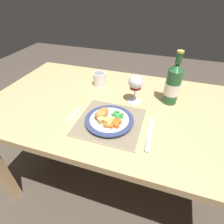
{
  "coord_description": "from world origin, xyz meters",
  "views": [
    {
      "loc": [
        0.19,
        -0.76,
        1.29
      ],
      "look_at": [
        -0.01,
        -0.12,
        0.78
      ],
      "focal_mm": 28.0,
      "sensor_mm": 36.0,
      "label": 1
    }
  ],
  "objects_px": {
    "wine_glass": "(136,83)",
    "bottle": "(173,84)",
    "table_knife": "(149,137)",
    "drinking_cup": "(99,79)",
    "dinner_plate": "(109,120)",
    "fork": "(74,115)",
    "dining_table": "(121,117)"
  },
  "relations": [
    {
      "from": "dining_table",
      "to": "drinking_cup",
      "type": "height_order",
      "value": "drinking_cup"
    },
    {
      "from": "dining_table",
      "to": "wine_glass",
      "type": "height_order",
      "value": "wine_glass"
    },
    {
      "from": "dinner_plate",
      "to": "table_knife",
      "type": "xyz_separation_m",
      "value": [
        0.2,
        -0.04,
        -0.01
      ]
    },
    {
      "from": "dinner_plate",
      "to": "bottle",
      "type": "xyz_separation_m",
      "value": [
        0.26,
        0.28,
        0.09
      ]
    },
    {
      "from": "dining_table",
      "to": "dinner_plate",
      "type": "height_order",
      "value": "dinner_plate"
    },
    {
      "from": "wine_glass",
      "to": "bottle",
      "type": "xyz_separation_m",
      "value": [
        0.19,
        0.06,
        -0.0
      ]
    },
    {
      "from": "dinner_plate",
      "to": "bottle",
      "type": "bearing_deg",
      "value": 46.84
    },
    {
      "from": "dinner_plate",
      "to": "drinking_cup",
      "type": "bearing_deg",
      "value": 117.97
    },
    {
      "from": "table_knife",
      "to": "bottle",
      "type": "xyz_separation_m",
      "value": [
        0.06,
        0.31,
        0.11
      ]
    },
    {
      "from": "bottle",
      "to": "dinner_plate",
      "type": "bearing_deg",
      "value": -133.16
    },
    {
      "from": "drinking_cup",
      "to": "dining_table",
      "type": "bearing_deg",
      "value": -42.24
    },
    {
      "from": "dinner_plate",
      "to": "table_knife",
      "type": "bearing_deg",
      "value": -10.41
    },
    {
      "from": "bottle",
      "to": "wine_glass",
      "type": "bearing_deg",
      "value": -162.89
    },
    {
      "from": "wine_glass",
      "to": "bottle",
      "type": "relative_size",
      "value": 0.56
    },
    {
      "from": "table_knife",
      "to": "wine_glass",
      "type": "height_order",
      "value": "wine_glass"
    },
    {
      "from": "dining_table",
      "to": "table_knife",
      "type": "distance_m",
      "value": 0.28
    },
    {
      "from": "drinking_cup",
      "to": "dinner_plate",
      "type": "bearing_deg",
      "value": -62.03
    },
    {
      "from": "bottle",
      "to": "fork",
      "type": "bearing_deg",
      "value": -148.7
    },
    {
      "from": "dining_table",
      "to": "drinking_cup",
      "type": "distance_m",
      "value": 0.29
    },
    {
      "from": "dining_table",
      "to": "table_knife",
      "type": "bearing_deg",
      "value": -47.74
    },
    {
      "from": "wine_glass",
      "to": "bottle",
      "type": "distance_m",
      "value": 0.2
    },
    {
      "from": "wine_glass",
      "to": "fork",
      "type": "bearing_deg",
      "value": -140.64
    },
    {
      "from": "bottle",
      "to": "drinking_cup",
      "type": "height_order",
      "value": "bottle"
    },
    {
      "from": "dining_table",
      "to": "bottle",
      "type": "relative_size",
      "value": 5.24
    },
    {
      "from": "bottle",
      "to": "drinking_cup",
      "type": "distance_m",
      "value": 0.45
    },
    {
      "from": "dining_table",
      "to": "dinner_plate",
      "type": "relative_size",
      "value": 6.5
    },
    {
      "from": "table_knife",
      "to": "drinking_cup",
      "type": "height_order",
      "value": "drinking_cup"
    },
    {
      "from": "fork",
      "to": "drinking_cup",
      "type": "bearing_deg",
      "value": 88.24
    },
    {
      "from": "dinner_plate",
      "to": "table_knife",
      "type": "relative_size",
      "value": 1.07
    },
    {
      "from": "fork",
      "to": "bottle",
      "type": "height_order",
      "value": "bottle"
    },
    {
      "from": "dining_table",
      "to": "bottle",
      "type": "bearing_deg",
      "value": 24.84
    },
    {
      "from": "dinner_plate",
      "to": "dining_table",
      "type": "bearing_deg",
      "value": 85.0
    }
  ]
}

